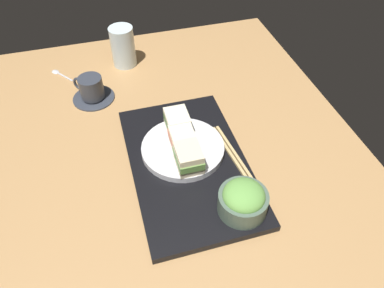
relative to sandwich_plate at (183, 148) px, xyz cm
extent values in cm
cube|color=tan|center=(-7.73, 3.06, -4.24)|extent=(140.00, 100.00, 3.00)
cube|color=black|center=(-3.87, -0.35, -1.80)|extent=(45.79, 27.72, 1.89)
cylinder|color=silver|center=(0.00, 0.00, 0.00)|extent=(20.70, 20.70, 1.70)
cube|color=beige|center=(-6.52, 0.32, 1.75)|extent=(7.06, 5.76, 1.79)
cube|color=#669347|center=(-6.52, 0.32, 3.60)|extent=(7.57, 5.90, 1.90)
cube|color=beige|center=(-6.52, 0.32, 5.45)|extent=(7.06, 5.76, 1.79)
cube|color=#EFE5C1|center=(0.00, 0.00, 1.52)|extent=(7.06, 5.76, 1.34)
cube|color=#CC6B4C|center=(0.00, 0.00, 3.20)|extent=(7.47, 5.94, 2.02)
cube|color=#EFE5C1|center=(0.00, 0.00, 4.88)|extent=(7.06, 5.76, 1.34)
cube|color=#EFE5C1|center=(6.52, -0.32, 1.55)|extent=(7.06, 5.76, 1.40)
cube|color=#669347|center=(6.52, -0.32, 3.30)|extent=(7.40, 5.77, 2.10)
cube|color=#EFE5C1|center=(6.52, -0.32, 5.05)|extent=(7.06, 5.76, 1.40)
cylinder|color=#4C6051|center=(-20.37, -7.82, 1.61)|extent=(10.77, 10.77, 4.93)
ellipsoid|color=#6BA84C|center=(-20.37, -7.82, 4.08)|extent=(9.07, 9.07, 4.99)
cube|color=tan|center=(-5.39, -12.10, -0.50)|extent=(21.81, 3.13, 0.70)
cube|color=tan|center=(-5.51, -11.06, -0.50)|extent=(21.81, 3.13, 0.70)
cylinder|color=#333842|center=(29.68, 19.59, -2.34)|extent=(12.28, 12.28, 0.80)
cylinder|color=#333842|center=(29.68, 19.59, 1.31)|extent=(6.92, 6.92, 6.51)
cylinder|color=black|center=(29.68, 19.59, 4.17)|extent=(6.37, 6.37, 0.40)
torus|color=#333842|center=(32.27, 22.72, 1.31)|extent=(3.45, 3.93, 4.45)
cylinder|color=silver|center=(45.17, 7.67, 3.73)|extent=(7.64, 7.64, 12.94)
cube|color=silver|center=(43.45, 27.71, -2.49)|extent=(6.96, 5.45, 0.50)
ellipsoid|color=silver|center=(46.78, 30.24, -2.34)|extent=(3.44, 3.29, 0.80)
camera|label=1|loc=(-61.46, 15.29, 67.28)|focal=34.60mm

